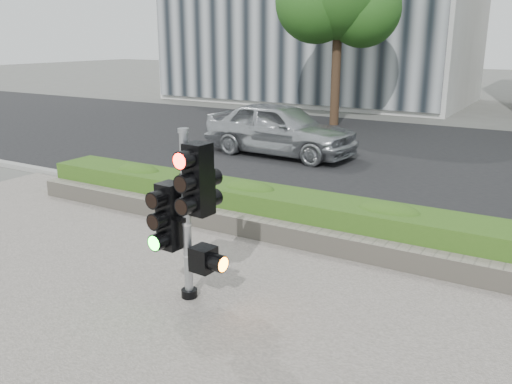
# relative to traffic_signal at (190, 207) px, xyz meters

# --- Properties ---
(ground) EXTENTS (120.00, 120.00, 0.00)m
(ground) POSITION_rel_traffic_signal_xyz_m (0.23, 0.52, -1.31)
(ground) COLOR #51514C
(ground) RESTS_ON ground
(sidewalk) EXTENTS (16.00, 11.00, 0.03)m
(sidewalk) POSITION_rel_traffic_signal_xyz_m (0.23, -1.98, -1.30)
(sidewalk) COLOR #9E9389
(sidewalk) RESTS_ON ground
(road) EXTENTS (60.00, 13.00, 0.02)m
(road) POSITION_rel_traffic_signal_xyz_m (0.23, 10.52, -1.30)
(road) COLOR black
(road) RESTS_ON ground
(curb) EXTENTS (60.00, 0.25, 0.12)m
(curb) POSITION_rel_traffic_signal_xyz_m (0.23, 3.67, -1.25)
(curb) COLOR gray
(curb) RESTS_ON ground
(stone_wall) EXTENTS (12.00, 0.32, 0.34)m
(stone_wall) POSITION_rel_traffic_signal_xyz_m (0.23, 2.42, -1.11)
(stone_wall) COLOR gray
(stone_wall) RESTS_ON sidewalk
(hedge) EXTENTS (12.00, 1.00, 0.68)m
(hedge) POSITION_rel_traffic_signal_xyz_m (0.23, 3.07, -0.94)
(hedge) COLOR #5E8F2C
(hedge) RESTS_ON sidewalk
(traffic_signal) EXTENTS (0.82, 0.61, 2.32)m
(traffic_signal) POSITION_rel_traffic_signal_xyz_m (0.00, 0.00, 0.00)
(traffic_signal) COLOR black
(traffic_signal) RESTS_ON sidewalk
(car_silver) EXTENTS (4.75, 2.10, 1.59)m
(car_silver) POSITION_rel_traffic_signal_xyz_m (-3.39, 8.79, -0.50)
(car_silver) COLOR #A6A9AD
(car_silver) RESTS_ON road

